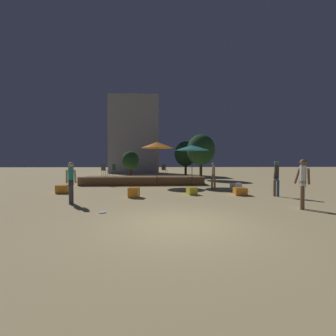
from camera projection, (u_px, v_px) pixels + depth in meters
ground_plane at (178, 224)px, 6.42m from camera, size 120.00×120.00×0.00m
wooden_deck at (143, 180)px, 17.65m from camera, size 9.28×2.50×0.66m
patio_umbrella_0 at (157, 145)px, 16.29m from camera, size 2.38×2.38×3.27m
patio_umbrella_1 at (192, 148)px, 16.27m from camera, size 2.47×2.47×3.04m
cube_seat_0 at (63, 189)px, 12.65m from camera, size 0.66×0.66×0.45m
cube_seat_1 at (134, 192)px, 11.14m from camera, size 0.57×0.57×0.49m
cube_seat_2 at (192, 191)px, 12.07m from camera, size 0.58×0.58×0.40m
cube_seat_3 at (240, 191)px, 11.92m from camera, size 0.64×0.64×0.39m
cube_seat_4 at (236, 187)px, 13.86m from camera, size 0.67×0.67×0.46m
person_0 at (71, 181)px, 9.43m from camera, size 0.45×0.30×1.76m
person_1 at (276, 176)px, 11.43m from camera, size 0.45×0.35×1.81m
person_2 at (213, 175)px, 13.92m from camera, size 0.30×0.48×1.71m
person_3 at (303, 181)px, 8.39m from camera, size 0.46×0.41×1.88m
bistro_chair_0 at (164, 169)px, 17.71m from camera, size 0.46×0.46×0.90m
bistro_chair_1 at (113, 169)px, 17.93m from camera, size 0.48×0.48×0.90m
bistro_chair_2 at (104, 169)px, 16.81m from camera, size 0.43×0.43×0.90m
frisbee_disc at (102, 212)px, 7.83m from camera, size 0.27×0.27×0.03m
background_tree_0 at (201, 150)px, 21.96m from camera, size 2.73×2.73×4.42m
background_tree_1 at (186, 154)px, 26.48m from camera, size 2.66×2.66×4.13m
background_tree_2 at (130, 161)px, 21.64m from camera, size 1.63×1.63×2.77m
distant_building at (134, 135)px, 33.63m from camera, size 7.26×3.30×11.39m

